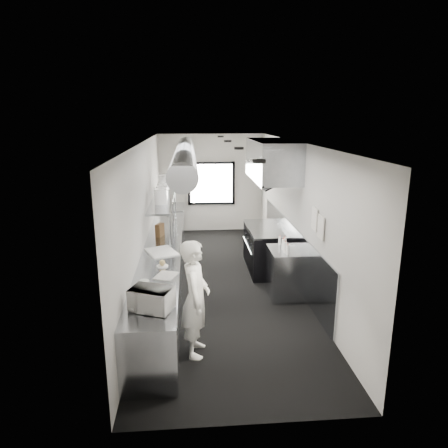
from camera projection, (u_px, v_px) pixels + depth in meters
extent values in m
cube|color=black|center=(222.00, 282.00, 8.36)|extent=(3.00, 8.00, 0.01)
cube|color=beige|center=(222.00, 143.00, 7.65)|extent=(3.00, 8.00, 0.01)
cube|color=#BBB7B1|center=(211.00, 183.00, 11.86)|extent=(3.00, 0.02, 2.80)
cube|color=#BBB7B1|center=(253.00, 308.00, 4.15)|extent=(3.00, 0.02, 2.80)
cube|color=#BBB7B1|center=(144.00, 217.00, 7.89)|extent=(0.02, 8.00, 2.80)
cube|color=#BBB7B1|center=(298.00, 214.00, 8.13)|extent=(0.02, 8.00, 2.80)
cube|color=#959BA3|center=(291.00, 250.00, 8.63)|extent=(0.03, 5.50, 1.10)
cylinder|color=gray|center=(185.00, 154.00, 8.05)|extent=(0.40, 6.40, 0.40)
cube|color=white|center=(211.00, 183.00, 11.82)|extent=(1.20, 0.03, 1.10)
cube|color=black|center=(211.00, 163.00, 11.70)|extent=(1.36, 0.03, 0.08)
cube|color=black|center=(211.00, 203.00, 11.99)|extent=(1.36, 0.03, 0.08)
cube|color=black|center=(189.00, 184.00, 11.79)|extent=(0.08, 0.03, 1.25)
cube|color=black|center=(233.00, 183.00, 11.90)|extent=(0.08, 0.03, 1.25)
cube|color=#959BA3|center=(272.00, 160.00, 8.52)|extent=(0.80, 2.20, 0.80)
cube|color=#959BA3|center=(254.00, 179.00, 8.59)|extent=(0.05, 2.20, 0.05)
cube|color=black|center=(268.00, 176.00, 8.60)|extent=(0.50, 2.10, 0.28)
cube|color=#959BA3|center=(163.00, 272.00, 7.68)|extent=(0.70, 6.00, 0.90)
cube|color=#959BA3|center=(163.00, 199.00, 8.84)|extent=(0.45, 3.00, 0.04)
cylinder|color=#959BA3|center=(170.00, 231.00, 7.59)|extent=(0.04, 0.04, 0.66)
cylinder|color=#959BA3|center=(173.00, 214.00, 8.94)|extent=(0.04, 0.04, 0.66)
cylinder|color=#959BA3|center=(175.00, 201.00, 10.29)|extent=(0.04, 0.04, 0.66)
cube|color=black|center=(267.00, 249.00, 9.01)|extent=(0.85, 1.60, 0.90)
cube|color=#959BA3|center=(268.00, 229.00, 8.89)|extent=(0.85, 1.60, 0.04)
cube|color=#959BA3|center=(249.00, 250.00, 8.98)|extent=(0.03, 1.55, 0.80)
cylinder|color=#959BA3|center=(248.00, 245.00, 8.95)|extent=(0.03, 1.30, 0.03)
cube|color=#959BA3|center=(286.00, 273.00, 7.67)|extent=(0.65, 0.80, 0.90)
cube|color=#959BA3|center=(171.00, 223.00, 11.24)|extent=(0.70, 1.20, 0.90)
cube|color=silver|center=(315.00, 219.00, 6.92)|extent=(0.02, 0.28, 0.38)
cube|color=silver|center=(321.00, 227.00, 6.59)|extent=(0.02, 0.28, 0.38)
imported|color=white|center=(195.00, 298.00, 5.68)|extent=(0.45, 0.64, 1.68)
imported|color=white|center=(151.00, 299.00, 5.18)|extent=(0.58, 0.52, 0.29)
cylinder|color=beige|center=(137.00, 302.00, 5.33)|extent=(0.15, 0.15, 0.10)
cylinder|color=beige|center=(144.00, 284.00, 5.86)|extent=(0.20, 0.20, 0.11)
cube|color=silver|center=(166.00, 276.00, 6.32)|extent=(0.40, 0.44, 0.01)
cylinder|color=white|center=(162.00, 266.00, 6.71)|extent=(0.22, 0.22, 0.02)
sphere|color=tan|center=(162.00, 263.00, 6.69)|extent=(0.10, 0.10, 0.10)
cube|color=silver|center=(161.00, 252.00, 7.41)|extent=(0.67, 0.75, 0.02)
cube|color=#4D351B|center=(160.00, 230.00, 8.39)|extent=(0.19, 0.26, 0.26)
cylinder|color=white|center=(161.00, 196.00, 8.21)|extent=(0.27, 0.27, 0.31)
cylinder|color=white|center=(162.00, 194.00, 8.50)|extent=(0.29, 0.29, 0.30)
cylinder|color=white|center=(163.00, 190.00, 8.97)|extent=(0.24, 0.24, 0.30)
cylinder|color=white|center=(164.00, 183.00, 9.58)|extent=(0.28, 0.28, 0.39)
cylinder|color=silver|center=(288.00, 250.00, 7.27)|extent=(0.06, 0.06, 0.18)
cylinder|color=silver|center=(285.00, 247.00, 7.36)|extent=(0.07, 0.07, 0.20)
cylinder|color=silver|center=(283.00, 244.00, 7.53)|extent=(0.08, 0.08, 0.20)
cylinder|color=silver|center=(285.00, 243.00, 7.63)|extent=(0.07, 0.07, 0.20)
cylinder|color=silver|center=(280.00, 241.00, 7.82)|extent=(0.07, 0.07, 0.16)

